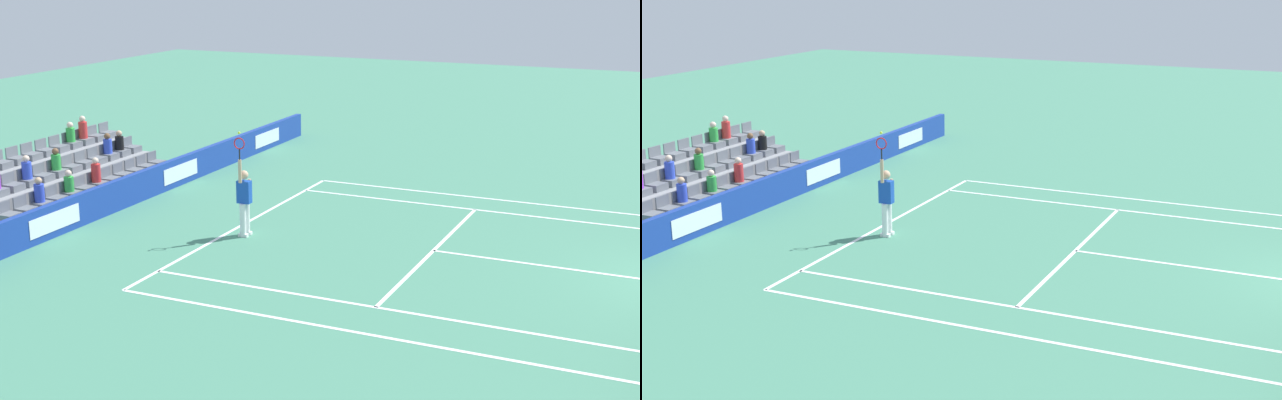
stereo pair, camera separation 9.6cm
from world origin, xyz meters
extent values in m
cube|color=white|center=(0.00, -11.89, 0.00)|extent=(10.97, 0.10, 0.01)
cube|color=white|center=(0.00, -6.40, 0.00)|extent=(8.23, 0.10, 0.01)
cube|color=white|center=(0.00, -3.20, 0.00)|extent=(0.10, 6.40, 0.01)
cube|color=white|center=(4.12, -5.95, 0.00)|extent=(0.10, 11.89, 0.01)
cube|color=white|center=(-4.12, -5.95, 0.00)|extent=(0.10, 11.89, 0.01)
cube|color=white|center=(5.49, -5.95, 0.00)|extent=(0.10, 11.89, 0.01)
cube|color=white|center=(-5.49, -5.95, 0.00)|extent=(0.10, 11.89, 0.01)
cube|color=white|center=(0.00, -11.79, 0.00)|extent=(0.10, 0.20, 0.01)
cube|color=#193899|center=(0.00, -15.95, 0.45)|extent=(24.23, 0.20, 0.90)
cube|color=white|center=(-9.09, -15.84, 0.45)|extent=(1.94, 0.01, 0.50)
cube|color=white|center=(-3.03, -15.84, 0.45)|extent=(1.94, 0.01, 0.50)
cube|color=white|center=(3.03, -15.84, 0.45)|extent=(1.94, 0.01, 0.50)
cylinder|color=white|center=(0.71, -11.36, 0.45)|extent=(0.16, 0.16, 0.90)
cylinder|color=white|center=(0.95, -11.35, 0.45)|extent=(0.16, 0.16, 0.90)
cube|color=white|center=(0.71, -11.36, 0.04)|extent=(0.13, 0.27, 0.08)
cube|color=white|center=(0.95, -11.35, 0.04)|extent=(0.13, 0.27, 0.08)
cube|color=#1947B2|center=(0.83, -11.36, 1.20)|extent=(0.24, 0.37, 0.60)
sphere|color=#D3A884|center=(0.83, -11.36, 1.66)|extent=(0.24, 0.24, 0.24)
cylinder|color=#D3A884|center=(1.05, -11.35, 1.81)|extent=(0.09, 0.09, 0.62)
cylinder|color=#D3A884|center=(0.61, -11.32, 1.22)|extent=(0.09, 0.09, 0.56)
cylinder|color=black|center=(1.05, -11.35, 2.26)|extent=(0.04, 0.04, 0.28)
torus|color=red|center=(1.05, -11.35, 2.54)|extent=(0.05, 0.31, 0.31)
sphere|color=#D1E533|center=(1.05, -11.35, 2.82)|extent=(0.07, 0.07, 0.07)
cube|color=gray|center=(0.00, -17.02, 0.21)|extent=(7.44, 0.95, 0.42)
cube|color=slate|center=(-3.41, -17.02, 0.52)|extent=(0.48, 0.44, 0.20)
cube|color=slate|center=(-3.41, -17.22, 0.77)|extent=(0.48, 0.04, 0.30)
cube|color=slate|center=(-2.79, -17.02, 0.52)|extent=(0.48, 0.44, 0.20)
cube|color=slate|center=(-2.79, -17.22, 0.77)|extent=(0.48, 0.04, 0.30)
cube|color=slate|center=(-2.17, -17.02, 0.52)|extent=(0.48, 0.44, 0.20)
cube|color=slate|center=(-2.17, -17.22, 0.77)|extent=(0.48, 0.04, 0.30)
cube|color=slate|center=(-1.55, -17.02, 0.52)|extent=(0.48, 0.44, 0.20)
cube|color=slate|center=(-1.55, -17.22, 0.77)|extent=(0.48, 0.04, 0.30)
cube|color=slate|center=(-0.93, -17.02, 0.52)|extent=(0.48, 0.44, 0.20)
cube|color=slate|center=(-0.93, -17.22, 0.77)|extent=(0.48, 0.04, 0.30)
cube|color=slate|center=(-0.31, -17.02, 0.52)|extent=(0.48, 0.44, 0.20)
cube|color=slate|center=(-0.31, -17.22, 0.77)|extent=(0.48, 0.04, 0.30)
cube|color=slate|center=(0.31, -17.02, 0.52)|extent=(0.48, 0.44, 0.20)
cube|color=slate|center=(0.31, -17.22, 0.77)|extent=(0.48, 0.04, 0.30)
cube|color=slate|center=(0.93, -17.02, 0.52)|extent=(0.48, 0.44, 0.20)
cube|color=slate|center=(0.93, -17.22, 0.77)|extent=(0.48, 0.04, 0.30)
cube|color=slate|center=(1.55, -17.02, 0.52)|extent=(0.48, 0.44, 0.20)
cube|color=slate|center=(1.55, -17.22, 0.77)|extent=(0.48, 0.04, 0.30)
cube|color=slate|center=(2.17, -17.02, 0.52)|extent=(0.48, 0.44, 0.20)
cube|color=slate|center=(2.17, -17.22, 0.77)|extent=(0.48, 0.04, 0.30)
cube|color=slate|center=(2.79, -17.02, 0.52)|extent=(0.48, 0.44, 0.20)
cube|color=slate|center=(2.79, -17.22, 0.77)|extent=(0.48, 0.04, 0.30)
cube|color=slate|center=(3.41, -17.02, 0.52)|extent=(0.48, 0.44, 0.20)
cube|color=slate|center=(3.41, -17.22, 0.77)|extent=(0.48, 0.04, 0.30)
cube|color=gray|center=(0.00, -17.97, 0.42)|extent=(7.44, 0.95, 0.84)
cube|color=slate|center=(-3.41, -17.97, 0.94)|extent=(0.48, 0.44, 0.20)
cube|color=slate|center=(-3.41, -18.17, 1.19)|extent=(0.48, 0.04, 0.30)
cube|color=slate|center=(-2.79, -17.97, 0.94)|extent=(0.48, 0.44, 0.20)
cube|color=slate|center=(-2.79, -18.17, 1.19)|extent=(0.48, 0.04, 0.30)
cube|color=slate|center=(-2.17, -17.97, 0.94)|extent=(0.48, 0.44, 0.20)
cube|color=slate|center=(-2.17, -18.17, 1.19)|extent=(0.48, 0.04, 0.30)
cube|color=slate|center=(-1.55, -17.97, 0.94)|extent=(0.48, 0.44, 0.20)
cube|color=slate|center=(-1.55, -18.17, 1.19)|extent=(0.48, 0.04, 0.30)
cube|color=slate|center=(-0.93, -17.97, 0.94)|extent=(0.48, 0.44, 0.20)
cube|color=slate|center=(-0.93, -18.17, 1.19)|extent=(0.48, 0.04, 0.30)
cube|color=slate|center=(-0.31, -17.97, 0.94)|extent=(0.48, 0.44, 0.20)
cube|color=slate|center=(-0.31, -18.17, 1.19)|extent=(0.48, 0.04, 0.30)
cube|color=slate|center=(0.31, -17.97, 0.94)|extent=(0.48, 0.44, 0.20)
cube|color=slate|center=(0.31, -18.17, 1.19)|extent=(0.48, 0.04, 0.30)
cube|color=slate|center=(0.93, -17.97, 0.94)|extent=(0.48, 0.44, 0.20)
cube|color=slate|center=(0.93, -18.17, 1.19)|extent=(0.48, 0.04, 0.30)
cube|color=slate|center=(1.55, -17.97, 0.94)|extent=(0.48, 0.44, 0.20)
cube|color=slate|center=(1.55, -18.17, 1.19)|extent=(0.48, 0.04, 0.30)
cube|color=slate|center=(2.17, -17.97, 0.94)|extent=(0.48, 0.44, 0.20)
cube|color=slate|center=(2.17, -18.17, 1.19)|extent=(0.48, 0.04, 0.30)
cube|color=gray|center=(0.00, -18.92, 0.63)|extent=(7.44, 0.95, 1.26)
cube|color=slate|center=(-3.41, -18.92, 1.36)|extent=(0.48, 0.44, 0.20)
cube|color=slate|center=(-3.41, -19.12, 1.61)|extent=(0.48, 0.04, 0.30)
cube|color=slate|center=(-2.79, -18.92, 1.36)|extent=(0.48, 0.44, 0.20)
cube|color=slate|center=(-2.79, -19.12, 1.61)|extent=(0.48, 0.04, 0.30)
cube|color=slate|center=(-2.17, -18.92, 1.36)|extent=(0.48, 0.44, 0.20)
cube|color=slate|center=(-2.17, -19.12, 1.61)|extent=(0.48, 0.04, 0.30)
cube|color=slate|center=(-1.55, -18.92, 1.36)|extent=(0.48, 0.44, 0.20)
cube|color=slate|center=(-1.55, -19.12, 1.61)|extent=(0.48, 0.04, 0.30)
cube|color=slate|center=(-0.93, -18.92, 1.36)|extent=(0.48, 0.44, 0.20)
cube|color=slate|center=(-0.93, -19.12, 1.61)|extent=(0.48, 0.04, 0.30)
cube|color=slate|center=(-0.31, -18.92, 1.36)|extent=(0.48, 0.44, 0.20)
cube|color=slate|center=(-0.31, -19.12, 1.61)|extent=(0.48, 0.04, 0.30)
cube|color=slate|center=(0.31, -18.92, 1.36)|extent=(0.48, 0.44, 0.20)
cube|color=slate|center=(0.31, -19.12, 1.61)|extent=(0.48, 0.04, 0.30)
cube|color=slate|center=(0.93, -18.92, 1.36)|extent=(0.48, 0.44, 0.20)
cube|color=slate|center=(0.93, -19.12, 1.61)|extent=(0.48, 0.04, 0.30)
cube|color=slate|center=(1.55, -18.92, 1.36)|extent=(0.48, 0.44, 0.20)
cylinder|color=blue|center=(1.55, -18.02, 1.28)|extent=(0.28, 0.28, 0.49)
sphere|color=beige|center=(1.55, -18.02, 1.63)|extent=(0.20, 0.20, 0.20)
cylinder|color=black|center=(-2.79, -18.02, 1.26)|extent=(0.28, 0.28, 0.44)
sphere|color=#D3A884|center=(-2.79, -18.02, 1.58)|extent=(0.20, 0.20, 0.20)
cylinder|color=green|center=(0.93, -17.07, 0.84)|extent=(0.28, 0.28, 0.43)
sphere|color=beige|center=(0.93, -17.07, 1.15)|extent=(0.20, 0.20, 0.20)
cylinder|color=red|center=(-2.17, -18.97, 1.73)|extent=(0.28, 0.28, 0.54)
sphere|color=beige|center=(-2.17, -18.97, 2.10)|extent=(0.20, 0.20, 0.20)
cylinder|color=red|center=(-0.31, -17.07, 0.89)|extent=(0.28, 0.28, 0.55)
sphere|color=beige|center=(-0.31, -17.07, 1.27)|extent=(0.20, 0.20, 0.20)
cylinder|color=blue|center=(2.17, -17.07, 0.87)|extent=(0.28, 0.28, 0.50)
sphere|color=#D3A884|center=(2.17, -17.07, 1.22)|extent=(0.20, 0.20, 0.20)
cylinder|color=green|center=(-1.55, -18.97, 1.68)|extent=(0.28, 0.28, 0.44)
sphere|color=beige|center=(-1.55, -18.97, 2.00)|extent=(0.20, 0.20, 0.20)
cylinder|color=green|center=(0.31, -18.02, 1.27)|extent=(0.28, 0.28, 0.46)
sphere|color=brown|center=(0.31, -18.02, 1.60)|extent=(0.20, 0.20, 0.20)
cylinder|color=blue|center=(-2.17, -18.02, 1.27)|extent=(0.28, 0.28, 0.46)
sphere|color=brown|center=(-2.17, -18.02, 1.60)|extent=(0.20, 0.20, 0.20)
camera|label=1|loc=(20.57, -0.31, 7.18)|focal=49.84mm
camera|label=2|loc=(20.53, -0.22, 7.18)|focal=49.84mm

